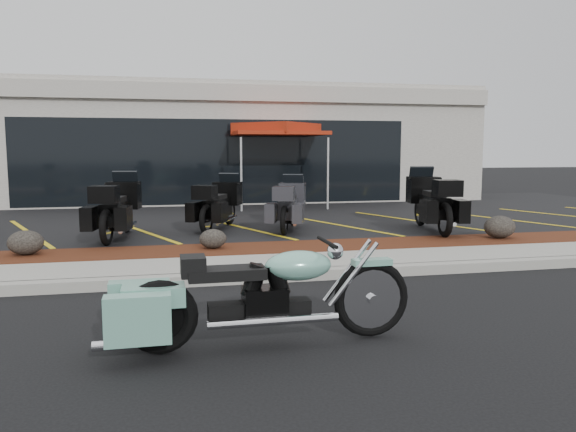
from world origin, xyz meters
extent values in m
plane|color=black|center=(0.00, 0.00, 0.00)|extent=(90.00, 90.00, 0.00)
cube|color=gray|center=(0.00, 0.90, 0.07)|extent=(24.00, 0.25, 0.15)
cube|color=gray|center=(0.00, 1.60, 0.07)|extent=(24.00, 1.20, 0.15)
cube|color=#391B0D|center=(0.00, 2.80, 0.08)|extent=(24.00, 1.20, 0.16)
cube|color=black|center=(0.00, 8.20, 0.07)|extent=(26.00, 9.60, 0.15)
cube|color=gray|center=(0.00, 14.50, 2.00)|extent=(18.00, 8.00, 4.00)
cube|color=black|center=(0.00, 10.52, 1.50)|extent=(12.00, 0.06, 2.60)
cube|color=gray|center=(0.00, 10.49, 3.60)|extent=(18.00, 0.30, 0.50)
ellipsoid|color=black|center=(-3.85, 2.93, 0.36)|extent=(0.57, 0.48, 0.40)
ellipsoid|color=black|center=(-0.79, 2.89, 0.33)|extent=(0.48, 0.40, 0.34)
ellipsoid|color=black|center=(4.78, 2.85, 0.38)|extent=(0.62, 0.52, 0.44)
cone|color=#D54B07|center=(0.03, 7.78, 0.40)|extent=(0.34, 0.34, 0.51)
cylinder|color=silver|center=(0.45, 8.79, 1.18)|extent=(0.06, 0.06, 2.07)
cylinder|color=silver|center=(2.96, 8.71, 1.18)|extent=(0.06, 0.06, 2.07)
cylinder|color=silver|center=(0.52, 11.30, 1.18)|extent=(0.06, 0.06, 2.07)
cylinder|color=silver|center=(3.04, 11.23, 1.18)|extent=(0.06, 0.06, 2.07)
cube|color=#9A220E|center=(1.74, 10.01, 2.35)|extent=(2.78, 2.78, 0.11)
cube|color=#9A220E|center=(1.74, 10.01, 2.51)|extent=(2.80, 2.80, 0.31)
camera|label=1|loc=(-1.55, -6.88, 1.89)|focal=35.00mm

